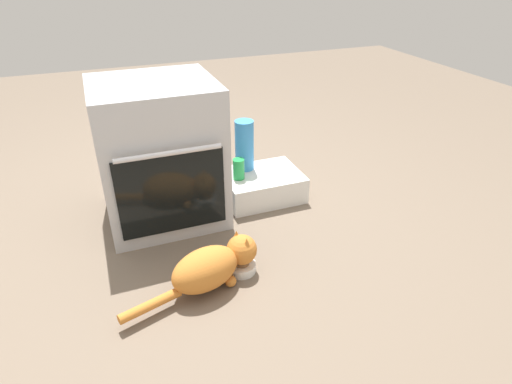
# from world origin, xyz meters

# --- Properties ---
(ground) EXTENTS (8.00, 8.00, 0.00)m
(ground) POSITION_xyz_m (0.00, 0.00, 0.00)
(ground) COLOR #6B5B4C
(oven) EXTENTS (0.61, 0.61, 0.75)m
(oven) POSITION_xyz_m (0.01, 0.37, 0.38)
(oven) COLOR #B7BABF
(oven) RESTS_ON ground
(pantry_cabinet) EXTENTS (0.45, 0.35, 0.16)m
(pantry_cabinet) POSITION_xyz_m (0.59, 0.36, 0.08)
(pantry_cabinet) COLOR white
(pantry_cabinet) RESTS_ON ground
(food_bowl) EXTENTS (0.13, 0.13, 0.07)m
(food_bowl) POSITION_xyz_m (0.25, -0.25, 0.03)
(food_bowl) COLOR white
(food_bowl) RESTS_ON ground
(cat) EXTENTS (0.64, 0.27, 0.21)m
(cat) POSITION_xyz_m (0.09, -0.29, 0.11)
(cat) COLOR #C6752D
(cat) RESTS_ON ground
(soda_can) EXTENTS (0.07, 0.07, 0.12)m
(soda_can) POSITION_xyz_m (0.44, 0.35, 0.22)
(soda_can) COLOR green
(soda_can) RESTS_ON pantry_cabinet
(water_bottle) EXTENTS (0.11, 0.11, 0.30)m
(water_bottle) POSITION_xyz_m (0.52, 0.46, 0.31)
(water_bottle) COLOR #388CD1
(water_bottle) RESTS_ON pantry_cabinet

